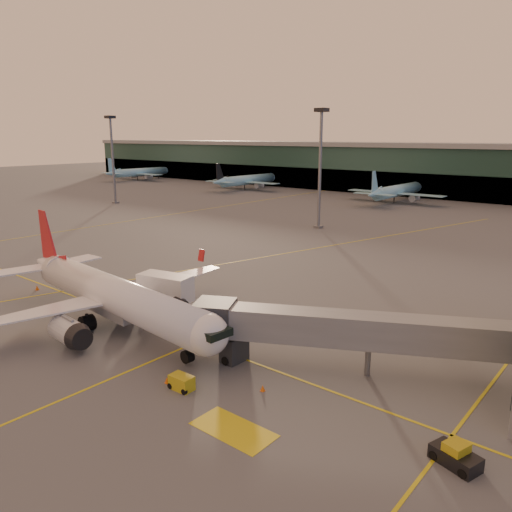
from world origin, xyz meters
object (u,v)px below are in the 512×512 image
Objects in this scene: catering_truck at (166,292)px; main_airplane at (111,295)px; gpu_cart at (181,383)px; pushback_tug at (455,456)px.

main_airplane is at bearing -118.37° from catering_truck.
gpu_cart is (15.81, -4.47, -2.98)m from main_airplane.
catering_truck is 2.00× the size of pushback_tug.
gpu_cart is at bearing -49.16° from catering_truck.
main_airplane reaches higher than catering_truck.
gpu_cart is at bearing -150.29° from pushback_tug.
main_airplane is 11.02× the size of pushback_tug.
catering_truck is at bearing -172.67° from pushback_tug.
main_airplane is 16.70m from gpu_cart.
catering_truck is at bearing 141.06° from gpu_cart.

